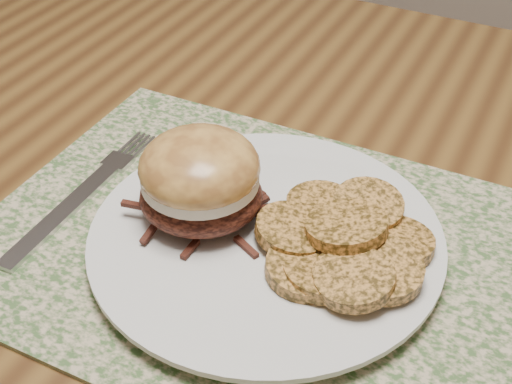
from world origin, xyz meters
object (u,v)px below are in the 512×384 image
dinner_plate (266,241)px  dining_table (204,261)px  pork_sandwich (200,179)px  fork (84,193)px

dinner_plate → dining_table: bearing=155.0°
dining_table → pork_sandwich: (0.03, -0.04, 0.14)m
pork_sandwich → fork: size_ratio=0.62×
dining_table → fork: fork is taller
fork → dinner_plate: bearing=2.6°
dining_table → dinner_plate: bearing=-25.0°
dinner_plate → pork_sandwich: 0.07m
dinner_plate → fork: 0.17m
dining_table → fork: (-0.09, -0.05, 0.09)m
pork_sandwich → fork: pork_sandwich is taller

